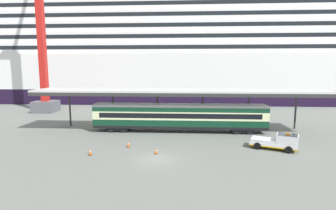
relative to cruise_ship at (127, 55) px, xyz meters
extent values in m
plane|color=slate|center=(14.33, -52.39, -13.23)|extent=(400.00, 400.00, 0.00)
cube|color=black|center=(-0.04, 0.01, -11.28)|extent=(149.78, 25.77, 3.90)
cube|color=white|center=(-0.04, 0.01, -4.79)|extent=(149.78, 25.77, 9.10)
cube|color=white|center=(-0.04, 0.01, 1.13)|extent=(137.79, 23.71, 2.73)
cube|color=black|center=(-0.04, -11.80, 1.27)|extent=(131.80, 0.12, 0.98)
cube|color=white|center=(-0.04, 0.01, 3.86)|extent=(132.28, 22.76, 2.73)
cube|color=black|center=(-0.04, -11.32, 4.00)|extent=(126.53, 0.12, 0.98)
cube|color=white|center=(-0.04, 0.01, 6.60)|extent=(126.77, 21.82, 2.73)
cube|color=black|center=(-0.04, -10.85, 6.73)|extent=(121.26, 0.12, 0.98)
cube|color=white|center=(-0.04, 0.01, 9.33)|extent=(121.26, 20.87, 2.73)
cube|color=black|center=(-0.04, -10.37, 9.47)|extent=(115.99, 0.12, 0.98)
cube|color=white|center=(-0.04, 0.01, 12.06)|extent=(115.75, 19.92, 2.73)
cube|color=black|center=(-0.04, -9.90, 12.20)|extent=(110.71, 0.12, 0.98)
cube|color=white|center=(-0.04, 0.01, 14.80)|extent=(110.23, 18.97, 2.73)
cube|color=silver|center=(16.41, -39.61, -7.16)|extent=(42.89, 5.85, 0.25)
cube|color=#2F2F2F|center=(16.41, -42.44, -7.53)|extent=(42.89, 0.20, 0.50)
cylinder|color=#2F2F2F|center=(-1.46, -37.09, -10.26)|extent=(0.28, 0.28, 5.95)
cylinder|color=#2F2F2F|center=(5.69, -37.09, -10.26)|extent=(0.28, 0.28, 5.95)
cylinder|color=#2F2F2F|center=(12.84, -37.09, -10.26)|extent=(0.28, 0.28, 5.95)
cylinder|color=#2F2F2F|center=(19.99, -37.09, -10.26)|extent=(0.28, 0.28, 5.95)
cylinder|color=#2F2F2F|center=(27.14, -37.09, -10.26)|extent=(0.28, 0.28, 5.95)
cylinder|color=#2F2F2F|center=(34.29, -37.09, -10.26)|extent=(0.28, 0.28, 5.95)
cube|color=black|center=(16.41, -40.11, -12.38)|extent=(25.25, 2.80, 0.40)
cube|color=#0F3823|center=(16.41, -40.11, -11.73)|extent=(25.25, 2.80, 0.90)
cube|color=beige|center=(16.41, -40.11, -10.68)|extent=(25.25, 2.80, 1.20)
cube|color=black|center=(16.41, -41.48, -10.63)|extent=(23.23, 0.08, 0.72)
cube|color=#0F3823|center=(16.41, -40.11, -9.78)|extent=(25.25, 2.80, 0.60)
cube|color=#AEAEAE|center=(16.41, -40.11, -9.30)|extent=(25.25, 2.69, 0.36)
cube|color=black|center=(7.32, -40.11, -12.78)|extent=(3.20, 2.35, 0.50)
cylinder|color=black|center=(6.42, -41.29, -12.81)|extent=(0.84, 0.12, 0.84)
cylinder|color=black|center=(8.22, -41.29, -12.81)|extent=(0.84, 0.12, 0.84)
cube|color=black|center=(25.51, -40.11, -12.78)|extent=(3.20, 2.35, 0.50)
cylinder|color=black|center=(24.61, -41.29, -12.81)|extent=(0.84, 0.12, 0.84)
cylinder|color=black|center=(26.41, -41.29, -12.81)|extent=(0.84, 0.12, 0.84)
cube|color=white|center=(27.57, -47.99, -12.65)|extent=(5.57, 3.86, 0.36)
cube|color=#F2B20C|center=(27.57, -47.99, -12.78)|extent=(5.58, 3.87, 0.12)
cube|color=white|center=(28.91, -48.55, -11.92)|extent=(2.85, 2.66, 1.10)
cube|color=#19232D|center=(28.91, -48.55, -11.57)|extent=(2.63, 2.50, 0.44)
cube|color=orange|center=(28.91, -48.55, -11.29)|extent=(0.59, 0.40, 0.16)
cube|color=white|center=(26.61, -47.59, -12.29)|extent=(3.43, 2.90, 0.36)
cylinder|color=black|center=(29.49, -47.71, -12.83)|extent=(0.83, 0.54, 0.80)
cylinder|color=black|center=(28.72, -49.55, -12.83)|extent=(0.83, 0.54, 0.80)
cylinder|color=black|center=(26.42, -46.42, -12.83)|extent=(0.83, 0.54, 0.80)
cylinder|color=black|center=(25.65, -48.27, -12.83)|extent=(0.83, 0.54, 0.80)
cube|color=black|center=(10.48, -48.29, -13.21)|extent=(0.36, 0.36, 0.04)
cone|color=#EA590F|center=(10.48, -48.29, -12.86)|extent=(0.30, 0.30, 0.67)
cylinder|color=white|center=(10.48, -48.29, -12.83)|extent=(0.17, 0.17, 0.09)
cube|color=black|center=(6.97, -51.51, -13.21)|extent=(0.36, 0.36, 0.04)
cone|color=#EA590F|center=(6.97, -51.51, -12.84)|extent=(0.30, 0.30, 0.70)
cylinder|color=white|center=(6.97, -51.51, -12.81)|extent=(0.17, 0.17, 0.10)
cube|color=black|center=(14.07, -50.60, -13.21)|extent=(0.36, 0.36, 0.04)
cone|color=#EA590F|center=(14.07, -50.60, -12.88)|extent=(0.30, 0.30, 0.63)
cylinder|color=white|center=(14.07, -50.60, -12.85)|extent=(0.17, 0.17, 0.09)
cube|color=#595960|center=(-12.45, -24.20, -12.03)|extent=(4.40, 4.40, 2.40)
cube|color=red|center=(-12.45, -24.20, 4.57)|extent=(1.30, 1.30, 30.80)
camera|label=1|loc=(17.14, -78.88, -3.82)|focal=28.54mm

